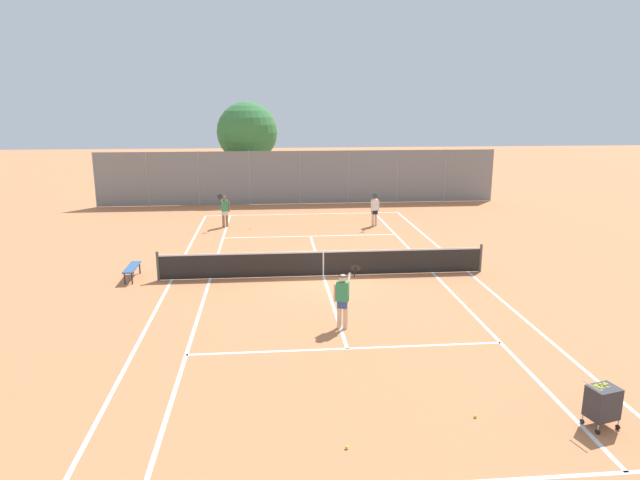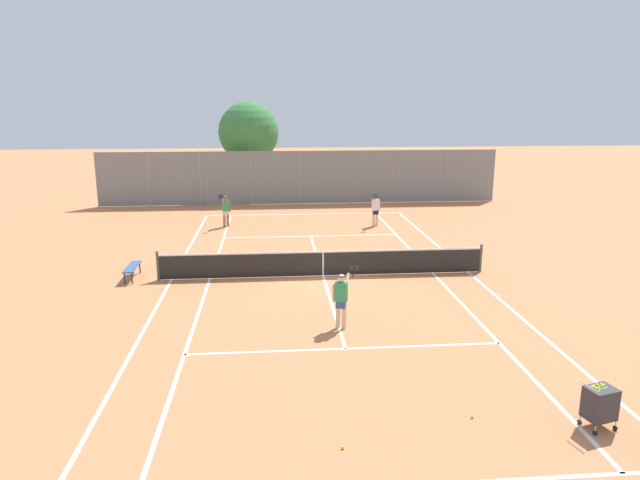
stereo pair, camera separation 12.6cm
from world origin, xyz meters
name	(u,v)px [view 1 (the left image)]	position (x,y,z in m)	size (l,w,h in m)	color
ground_plane	(323,276)	(0.00, 0.00, 0.00)	(120.00, 120.00, 0.00)	#CC7A4C
court_line_markings	(323,276)	(0.00, 0.00, 0.00)	(11.10, 23.90, 0.01)	white
tennis_net	(323,263)	(0.00, 0.00, 0.51)	(12.00, 0.10, 1.07)	#474C47
ball_cart	(603,402)	(4.47, -10.48, 0.53)	(0.72, 0.61, 0.96)	#2D2D33
player_near_side	(343,297)	(0.06, -5.01, 0.93)	(0.84, 0.69, 1.77)	beige
player_far_left	(225,209)	(-4.19, 8.89, 0.93)	(0.58, 0.80, 1.77)	#936B4C
player_far_right	(375,208)	(3.48, 8.42, 0.93)	(0.52, 0.85, 1.77)	beige
loose_tennis_ball_0	(475,416)	(2.14, -9.94, 0.03)	(0.07, 0.07, 0.07)	#D1DB33
loose_tennis_ball_1	(347,447)	(-0.62, -10.77, 0.03)	(0.07, 0.07, 0.07)	#D1DB33
loose_tennis_ball_2	(226,276)	(-3.57, 0.24, 0.03)	(0.07, 0.07, 0.07)	#D1DB33
loose_tennis_ball_3	(250,229)	(-2.92, 8.20, 0.03)	(0.07, 0.07, 0.07)	#D1DB33
courtside_bench	(132,268)	(-6.93, 0.28, 0.41)	(0.36, 1.50, 0.47)	#33598C
back_fence	(299,177)	(0.00, 15.31, 1.66)	(24.82, 0.08, 3.33)	gray
tree_behind_left	(248,134)	(-3.20, 18.00, 4.22)	(3.93, 3.93, 6.27)	brown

